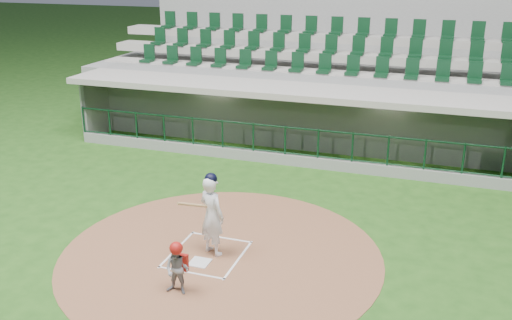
{
  "coord_description": "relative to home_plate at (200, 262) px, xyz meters",
  "views": [
    {
      "loc": [
        4.7,
        -10.65,
        6.29
      ],
      "look_at": [
        0.17,
        2.6,
        1.3
      ],
      "focal_mm": 40.0,
      "sensor_mm": 36.0,
      "label": 1
    }
  ],
  "objects": [
    {
      "name": "batter",
      "position": [
        0.1,
        0.51,
        0.95
      ],
      "size": [
        0.94,
        0.98,
        1.92
      ],
      "color": "white",
      "rests_on": "dirt_circle"
    },
    {
      "name": "dirt_circle",
      "position": [
        0.3,
        0.5,
        -0.02
      ],
      "size": [
        7.2,
        7.2,
        0.01
      ],
      "primitive_type": "cylinder",
      "color": "brown",
      "rests_on": "ground"
    },
    {
      "name": "dugout_structure",
      "position": [
        0.01,
        8.53,
        0.94
      ],
      "size": [
        16.4,
        3.7,
        3.0
      ],
      "color": "slate",
      "rests_on": "ground"
    },
    {
      "name": "batter_box_chalk",
      "position": [
        0.0,
        0.4,
        -0.0
      ],
      "size": [
        1.55,
        1.8,
        0.01
      ],
      "color": "white",
      "rests_on": "ground"
    },
    {
      "name": "home_plate",
      "position": [
        0.0,
        0.0,
        0.0
      ],
      "size": [
        0.43,
        0.43,
        0.02
      ],
      "primitive_type": "cube",
      "color": "silver",
      "rests_on": "dirt_circle"
    },
    {
      "name": "ground",
      "position": [
        0.0,
        0.7,
        -0.02
      ],
      "size": [
        120.0,
        120.0,
        0.0
      ],
      "primitive_type": "plane",
      "color": "#204C15",
      "rests_on": "ground"
    },
    {
      "name": "catcher",
      "position": [
        0.08,
        -1.2,
        0.55
      ],
      "size": [
        0.51,
        0.4,
        1.12
      ],
      "color": "gray",
      "rests_on": "dirt_circle"
    },
    {
      "name": "seating_deck",
      "position": [
        0.0,
        11.61,
        1.4
      ],
      "size": [
        17.0,
        6.72,
        5.15
      ],
      "color": "gray",
      "rests_on": "ground"
    }
  ]
}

